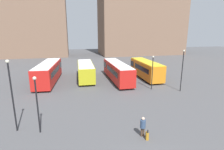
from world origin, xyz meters
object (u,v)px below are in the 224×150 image
Objects in this scene: lamp_post_1 at (12,91)px; lamp_post_3 at (152,70)px; bus_2 at (117,71)px; bus_3 at (146,69)px; suitcase at (147,136)px; lamp_post_0 at (182,67)px; bus_1 at (86,70)px; traveler at (143,125)px; lamp_post_2 at (37,100)px; bus_0 at (49,72)px.

lamp_post_1 reaches higher than lamp_post_3.
lamp_post_1 is at bearing 137.66° from bus_2.
suitcase is at bearing 157.63° from bus_3.
bus_1 is at bearing 142.39° from lamp_post_0.
bus_3 is 2.04× the size of lamp_post_3.
lamp_post_3 reaches higher than traveler.
bus_1 is 2.03× the size of lamp_post_2.
lamp_post_0 reaches higher than traveler.
bus_0 is at bearing 96.88° from bus_1.
bus_1 is 5.83× the size of traveler.
lamp_post_3 reaches higher than suitcase.
bus_2 is 10.62m from lamp_post_0.
lamp_post_1 reaches higher than traveler.
bus_1 is at bearing -80.15° from bus_0.
lamp_post_1 is (-12.12, -13.67, 1.87)m from bus_2.
traveler is 0.34× the size of lamp_post_3.
bus_0 is at bearing 35.88° from suitcase.
lamp_post_2 reaches higher than bus_1.
bus_3 is at bearing 74.28° from lamp_post_3.
bus_2 is 13.30× the size of suitcase.
lamp_post_2 is 0.98× the size of lamp_post_3.
bus_3 is at bearing 43.62° from lamp_post_2.
bus_1 is 11.00× the size of suitcase.
bus_0 is 16.67m from lamp_post_3.
bus_2 is 1.17× the size of bus_3.
lamp_post_3 is (5.62, 11.24, 2.61)m from suitcase.
lamp_post_2 is at bearing -19.50° from lamp_post_1.
bus_1 is 1.98× the size of lamp_post_3.
bus_1 is at bearing 68.58° from bus_2.
suitcase is at bearing -168.98° from bus_1.
lamp_post_3 is (14.91, -7.36, 1.20)m from bus_0.
bus_0 is 6.93× the size of traveler.
bus_2 reaches higher than suitcase.
bus_0 is 1.19× the size of bus_1.
suitcase is 0.15× the size of lamp_post_0.
suitcase is 9.04m from lamp_post_2.
suitcase is at bearing -116.55° from lamp_post_3.
lamp_post_0 reaches higher than lamp_post_3.
lamp_post_2 is 16.15m from lamp_post_3.
lamp_post_3 reaches higher than bus_3.
bus_3 reaches higher than bus_1.
bus_1 is 10.75m from bus_3.
traveler is (3.03, -18.68, -0.55)m from bus_1.
bus_0 is 15.18m from lamp_post_1.
bus_3 is at bearing -95.97° from bus_1.
bus_3 is 2.09× the size of lamp_post_2.
lamp_post_0 is (18.50, -8.99, 1.67)m from bus_0.
bus_0 reaches higher than bus_1.
traveler is at bearing -17.08° from lamp_post_1.
traveler is (9.12, -18.11, -0.74)m from bus_0.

